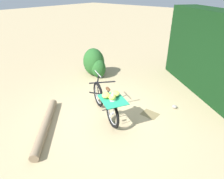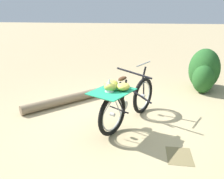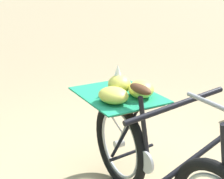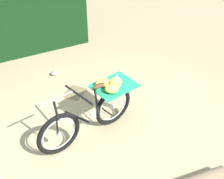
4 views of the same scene
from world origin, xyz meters
name	(u,v)px [view 4 (image 4 of 4)]	position (x,y,z in m)	size (l,w,h in m)	color
ground_plane	(94,128)	(0.00, 0.00, 0.00)	(60.00, 60.00, 0.00)	tan
bicycle	(94,110)	(0.08, 0.05, 0.49)	(1.71, 1.10, 1.03)	black
path_stone	(54,73)	(-1.14, -1.53, 0.05)	(0.15, 0.12, 0.09)	gray
leaf_litter_patch	(75,93)	(-0.75, -0.80, 0.00)	(0.44, 0.36, 0.01)	olive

